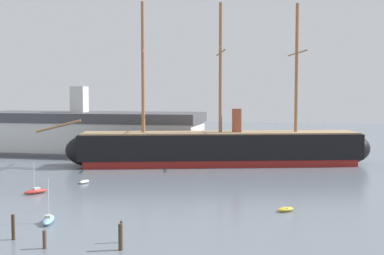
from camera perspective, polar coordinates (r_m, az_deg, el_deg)
tall_ship at (r=93.38m, az=3.32°, el=-2.37°), size 62.75×22.00×30.78m
sailboat_foreground_left at (r=54.50m, az=-16.45°, el=-10.28°), size 2.13×3.79×4.72m
sailboat_mid_left at (r=70.45m, az=-17.83°, el=-7.10°), size 2.80×3.25×4.32m
dinghy_mid_right at (r=58.34m, az=10.89°, el=-9.38°), size 2.33×2.04×0.52m
dinghy_alongside_bow at (r=76.57m, az=-12.48°, el=-6.21°), size 1.35×2.28×0.50m
sailboat_distant_centre at (r=101.02m, az=5.19°, el=-3.51°), size 5.09×2.92×6.35m
mooring_piling_nearest at (r=45.94m, az=-16.87°, el=-12.44°), size 0.34×0.34×1.62m
mooring_piling_left_pair at (r=44.00m, az=-8.36°, el=-12.56°), size 0.39×0.39×2.33m
mooring_piling_right_pair at (r=49.40m, az=-20.19°, el=-10.89°), size 0.32×0.32×2.39m
mooring_piling_midwater at (r=46.13m, az=-8.28°, el=-11.98°), size 0.24×0.24×2.01m
dockside_warehouse_left at (r=113.55m, az=-11.87°, el=-0.64°), size 55.39×19.18×15.33m
seagull_in_flight at (r=59.24m, az=3.74°, el=9.29°), size 0.99×1.13×0.14m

